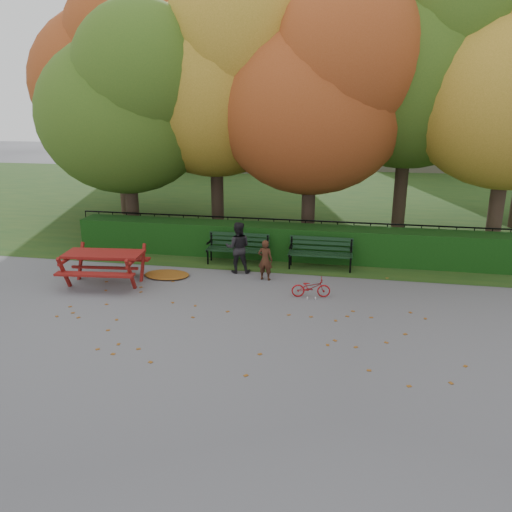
% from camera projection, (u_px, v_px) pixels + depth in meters
% --- Properties ---
extents(ground, '(90.00, 90.00, 0.00)m').
position_uv_depth(ground, '(258.00, 317.00, 11.01)').
color(ground, slate).
rests_on(ground, ground).
extents(grass_strip, '(90.00, 90.00, 0.00)m').
position_uv_depth(grass_strip, '(312.00, 200.00, 24.14)').
color(grass_strip, '#1A3C15').
rests_on(grass_strip, ground).
extents(building_left, '(10.00, 7.00, 15.00)m').
position_uv_depth(building_left, '(201.00, 58.00, 34.81)').
color(building_left, tan).
rests_on(building_left, ground).
extents(building_right, '(9.00, 6.00, 12.00)m').
position_uv_depth(building_right, '(449.00, 80.00, 34.06)').
color(building_right, tan).
rests_on(building_right, ground).
extents(hedge, '(13.00, 0.90, 1.00)m').
position_uv_depth(hedge, '(286.00, 242.00, 15.09)').
color(hedge, black).
rests_on(hedge, ground).
extents(iron_fence, '(14.00, 0.04, 1.02)m').
position_uv_depth(iron_fence, '(289.00, 234.00, 15.83)').
color(iron_fence, black).
rests_on(iron_fence, ground).
extents(tree_a, '(5.88, 5.60, 7.48)m').
position_uv_depth(tree_a, '(131.00, 103.00, 15.84)').
color(tree_a, '#32251B').
rests_on(tree_a, ground).
extents(tree_b, '(6.72, 6.40, 8.79)m').
position_uv_depth(tree_b, '(223.00, 74.00, 16.18)').
color(tree_b, '#32251B').
rests_on(tree_b, ground).
extents(tree_c, '(6.30, 6.00, 8.00)m').
position_uv_depth(tree_c, '(322.00, 92.00, 15.03)').
color(tree_c, '#32251B').
rests_on(tree_c, ground).
extents(tree_d, '(7.14, 6.80, 9.58)m').
position_uv_depth(tree_d, '(426.00, 53.00, 15.32)').
color(tree_d, '#32251B').
rests_on(tree_d, ground).
extents(tree_f, '(6.93, 6.60, 9.19)m').
position_uv_depth(tree_f, '(122.00, 71.00, 19.28)').
color(tree_f, '#32251B').
rests_on(tree_f, ground).
extents(bench_left, '(1.80, 0.57, 0.88)m').
position_uv_depth(bench_left, '(238.00, 246.00, 14.57)').
color(bench_left, black).
rests_on(bench_left, ground).
extents(bench_right, '(1.80, 0.57, 0.88)m').
position_uv_depth(bench_right, '(321.00, 251.00, 14.13)').
color(bench_right, black).
rests_on(bench_right, ground).
extents(picnic_table, '(2.14, 1.79, 0.96)m').
position_uv_depth(picnic_table, '(104.00, 260.00, 12.86)').
color(picnic_table, maroon).
rests_on(picnic_table, ground).
extents(leaf_pile, '(1.37, 1.06, 0.09)m').
position_uv_depth(leaf_pile, '(167.00, 275.00, 13.60)').
color(leaf_pile, brown).
rests_on(leaf_pile, ground).
extents(leaf_scatter, '(9.00, 5.70, 0.01)m').
position_uv_depth(leaf_scatter, '(261.00, 312.00, 11.29)').
color(leaf_scatter, brown).
rests_on(leaf_scatter, ground).
extents(child, '(0.43, 0.32, 1.10)m').
position_uv_depth(child, '(265.00, 260.00, 13.19)').
color(child, '#3A1E12').
rests_on(child, ground).
extents(adult, '(0.78, 0.65, 1.43)m').
position_uv_depth(adult, '(238.00, 247.00, 13.72)').
color(adult, black).
rests_on(adult, ground).
extents(bicycle, '(0.98, 0.47, 0.49)m').
position_uv_depth(bicycle, '(311.00, 287.00, 12.09)').
color(bicycle, maroon).
rests_on(bicycle, ground).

